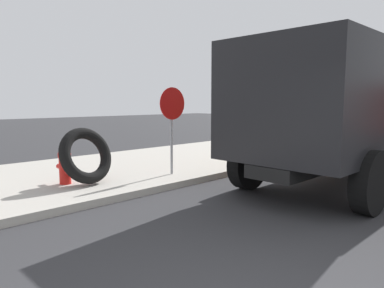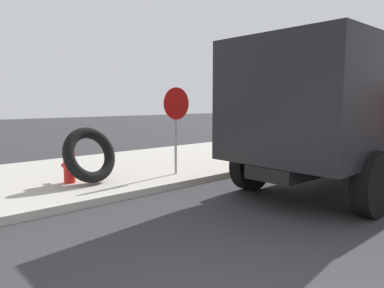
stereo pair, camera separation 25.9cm
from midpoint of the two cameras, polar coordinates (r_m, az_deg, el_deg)
name	(u,v)px [view 2 (the right image)]	position (r m, az deg, el deg)	size (l,w,h in m)	color
sidewalk_curb	(9,185)	(8.70, -26.56, -5.96)	(36.00, 5.00, 0.15)	#ADA89E
fire_hydrant	(69,164)	(8.02, -18.19, -3.14)	(0.27, 0.62, 0.76)	red
loose_tire	(90,155)	(7.83, -15.14, -1.69)	(1.22, 1.22, 0.24)	black
stop_sign	(176,114)	(8.47, -1.69, 4.76)	(0.76, 0.08, 2.07)	gray
dump_truck_orange	(355,114)	(8.89, 25.47, 4.36)	(7.01, 2.83, 3.00)	orange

